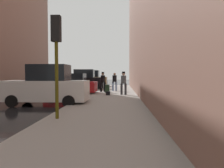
# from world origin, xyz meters

# --- Properties ---
(ground_plane) EXTENTS (120.00, 120.00, 0.00)m
(ground_plane) POSITION_xyz_m (0.00, 0.00, 0.00)
(ground_plane) COLOR black
(sidewalk) EXTENTS (4.00, 40.00, 0.15)m
(sidewalk) POSITION_xyz_m (6.00, 0.00, 0.07)
(sidewalk) COLOR gray
(sidewalk) RESTS_ON ground_plane
(parked_white_van) EXTENTS (4.62, 2.10, 2.25)m
(parked_white_van) POSITION_xyz_m (2.65, -0.13, 1.03)
(parked_white_van) COLOR silver
(parked_white_van) RESTS_ON ground_plane
(parked_red_hatchback) EXTENTS (4.25, 2.16, 1.79)m
(parked_red_hatchback) POSITION_xyz_m (2.65, 6.01, 0.85)
(parked_red_hatchback) COLOR #B2191E
(parked_red_hatchback) RESTS_ON ground_plane
(parked_black_suv) EXTENTS (4.62, 2.10, 2.25)m
(parked_black_suv) POSITION_xyz_m (2.65, 11.54, 1.03)
(parked_black_suv) COLOR black
(parked_black_suv) RESTS_ON ground_plane
(parked_bronze_suv) EXTENTS (4.64, 2.13, 2.25)m
(parked_bronze_suv) POSITION_xyz_m (2.65, 16.86, 1.03)
(parked_bronze_suv) COLOR brown
(parked_bronze_suv) RESTS_ON ground_plane
(fire_hydrant) EXTENTS (0.42, 0.22, 0.70)m
(fire_hydrant) POSITION_xyz_m (4.45, 6.38, 0.50)
(fire_hydrant) COLOR red
(fire_hydrant) RESTS_ON sidewalk
(traffic_light) EXTENTS (0.32, 0.32, 3.60)m
(traffic_light) POSITION_xyz_m (4.50, -4.51, 2.76)
(traffic_light) COLOR #514C0F
(traffic_light) RESTS_ON sidewalk
(pedestrian_with_fedora) EXTENTS (0.53, 0.49, 1.78)m
(pedestrian_with_fedora) POSITION_xyz_m (5.15, 7.41, 1.14)
(pedestrian_with_fedora) COLOR black
(pedestrian_with_fedora) RESTS_ON sidewalk
(pedestrian_with_beanie) EXTENTS (0.53, 0.49, 1.78)m
(pedestrian_with_beanie) POSITION_xyz_m (6.97, 4.72, 1.14)
(pedestrian_with_beanie) COLOR #333338
(pedestrian_with_beanie) RESTS_ON sidewalk
(pedestrian_in_jeans) EXTENTS (0.53, 0.47, 1.71)m
(pedestrian_in_jeans) POSITION_xyz_m (6.17, 8.65, 1.10)
(pedestrian_in_jeans) COLOR #728CB2
(pedestrian_in_jeans) RESTS_ON sidewalk
(rolling_suitcase) EXTENTS (0.36, 0.56, 1.04)m
(rolling_suitcase) POSITION_xyz_m (5.60, 6.61, 0.49)
(rolling_suitcase) COLOR black
(rolling_suitcase) RESTS_ON sidewalk
(duffel_bag) EXTENTS (0.32, 0.44, 0.28)m
(duffel_bag) POSITION_xyz_m (5.79, 4.31, 0.29)
(duffel_bag) COLOR black
(duffel_bag) RESTS_ON sidewalk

